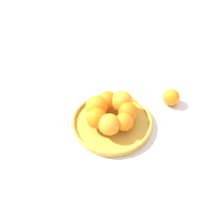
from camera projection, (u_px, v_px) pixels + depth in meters
name	position (u px, v px, depth m)	size (l,w,h in m)	color
ground_plane	(112.00, 124.00, 0.83)	(4.00, 4.00, 0.00)	silver
fruit_bowl	(112.00, 122.00, 0.82)	(0.30, 0.30, 0.03)	gold
orange_pile	(111.00, 111.00, 0.79)	(0.20, 0.19, 0.08)	orange
stray_orange	(171.00, 97.00, 0.88)	(0.07, 0.07, 0.07)	orange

